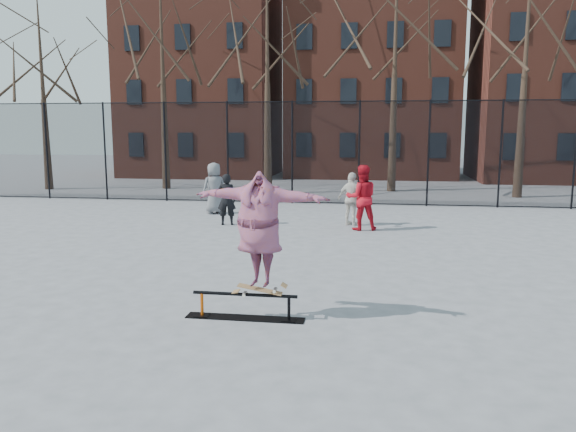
% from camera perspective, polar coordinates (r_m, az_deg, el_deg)
% --- Properties ---
extents(ground, '(100.00, 100.00, 0.00)m').
position_cam_1_polar(ground, '(9.46, -2.71, -9.22)').
color(ground, slate).
extents(skate_rail, '(1.87, 0.29, 0.41)m').
position_cam_1_polar(skate_rail, '(8.89, -4.39, -9.34)').
color(skate_rail, black).
rests_on(skate_rail, ground).
extents(skateboard, '(0.75, 0.18, 0.09)m').
position_cam_1_polar(skateboard, '(8.75, -2.87, -7.59)').
color(skateboard, olive).
rests_on(skateboard, skate_rail).
extents(skater, '(2.23, 0.92, 1.76)m').
position_cam_1_polar(skater, '(8.53, -2.92, -1.62)').
color(skater, '#423482').
rests_on(skater, skateboard).
extents(bystander_grey, '(1.03, 0.98, 1.78)m').
position_cam_1_polar(bystander_grey, '(19.63, -7.50, 2.82)').
color(bystander_grey, slate).
rests_on(bystander_grey, ground).
extents(bystander_black, '(0.63, 0.48, 1.58)m').
position_cam_1_polar(bystander_black, '(17.27, -6.27, 1.68)').
color(bystander_black, black).
rests_on(bystander_black, ground).
extents(bystander_red, '(1.04, 0.88, 1.90)m').
position_cam_1_polar(bystander_red, '(16.43, 7.48, 1.86)').
color(bystander_red, red).
rests_on(bystander_red, ground).
extents(bystander_white, '(1.02, 0.80, 1.62)m').
position_cam_1_polar(bystander_white, '(17.18, 6.51, 1.72)').
color(bystander_white, silver).
rests_on(bystander_white, ground).
extents(fence, '(34.03, 0.07, 4.00)m').
position_cam_1_polar(fence, '(21.90, 4.04, 6.55)').
color(fence, black).
rests_on(fence, ground).
extents(tree_row, '(33.66, 7.46, 10.67)m').
position_cam_1_polar(tree_row, '(26.41, 4.43, 18.49)').
color(tree_row, black).
rests_on(tree_row, ground).
extents(rowhouses, '(29.00, 7.00, 13.00)m').
position_cam_1_polar(rowhouses, '(34.96, 7.19, 13.95)').
color(rowhouses, '#5E2A1E').
rests_on(rowhouses, ground).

